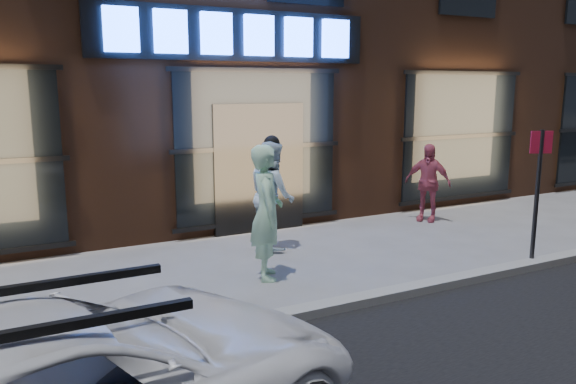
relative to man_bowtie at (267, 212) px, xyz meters
name	(u,v)px	position (x,y,z in m)	size (l,w,h in m)	color
ground	(385,300)	(1.00, -1.48, -0.96)	(90.00, 90.00, 0.00)	slate
curb	(386,295)	(1.00, -1.48, -0.90)	(60.00, 0.25, 0.12)	gray
man_bowtie	(267,212)	(0.00, 0.00, 0.00)	(0.70, 0.46, 1.92)	#A9DEB8
man_cap	(272,195)	(0.74, 1.36, -0.05)	(0.89, 0.69, 1.83)	white
passerby	(427,183)	(4.37, 1.64, -0.17)	(0.93, 0.39, 1.58)	#C45166
sign_post	(538,185)	(3.84, -1.38, 0.30)	(0.32, 0.15, 2.09)	#262628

